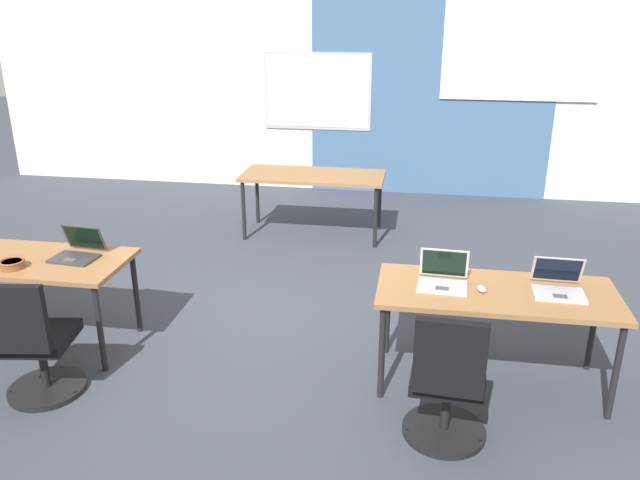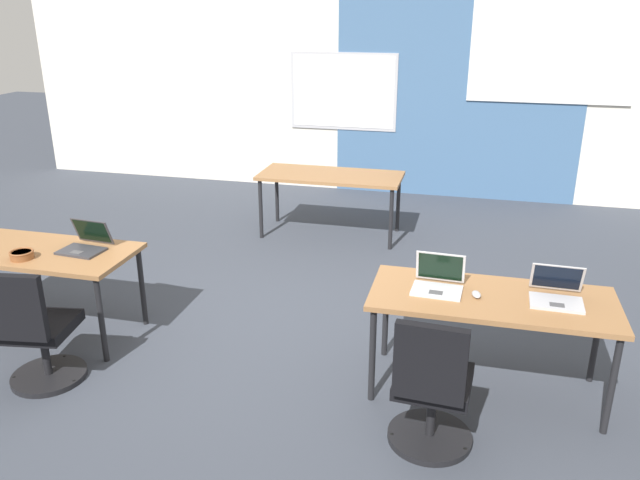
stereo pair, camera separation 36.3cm
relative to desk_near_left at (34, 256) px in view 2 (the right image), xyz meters
name	(u,v)px [view 2 (the right image)]	position (x,y,z in m)	size (l,w,h in m)	color
ground_plane	(271,321)	(1.75, 0.60, -0.66)	(24.00, 24.00, 0.00)	#383D47
back_wall_assembly	(368,89)	(1.80, 4.80, 0.75)	(10.00, 0.27, 2.80)	silver
desk_near_left	(34,256)	(0.00, 0.00, 0.00)	(1.60, 0.70, 0.72)	olive
desk_near_right	(492,305)	(3.50, 0.00, 0.00)	(1.60, 0.70, 0.72)	olive
desk_far_center	(331,179)	(1.75, 2.80, 0.00)	(1.60, 0.70, 0.72)	olive
laptop_near_right_inner	(438,282)	(3.14, 0.03, 0.11)	(0.34, 0.30, 0.23)	silver
mouse_near_right_inner	(476,294)	(3.40, -0.03, 0.08)	(0.08, 0.11, 0.03)	#B2B2B7
chair_near_right_inner	(431,394)	(3.18, -0.70, -0.28)	(0.52, 0.55, 0.92)	black
laptop_near_left_inner	(85,244)	(0.41, 0.09, 0.11)	(0.36, 0.34, 0.23)	#333338
chair_near_left_inner	(36,337)	(0.48, -0.68, -0.28)	(0.52, 0.57, 0.92)	black
laptop_near_right_end	(557,294)	(3.90, 0.04, 0.11)	(0.34, 0.33, 0.22)	#B7B7BC
snack_bowl	(22,254)	(0.05, -0.19, 0.10)	(0.18, 0.18, 0.06)	brown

